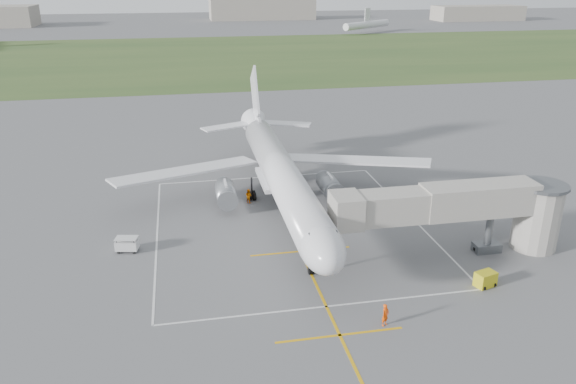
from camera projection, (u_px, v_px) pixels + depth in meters
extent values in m
plane|color=#4E4E50|center=(282.00, 212.00, 64.52)|extent=(700.00, 700.00, 0.00)
cube|color=#304A20|center=(210.00, 57.00, 183.28)|extent=(700.00, 120.00, 0.02)
cube|color=#DB9D0C|center=(291.00, 230.00, 59.94)|extent=(0.25, 60.00, 0.01)
cube|color=#DB9D0C|center=(340.00, 335.00, 42.59)|extent=(10.00, 0.25, 0.01)
cube|color=#DB9D0C|center=(301.00, 251.00, 55.38)|extent=(10.00, 0.25, 0.01)
cube|color=silver|center=(266.00, 177.00, 75.48)|extent=(28.00, 0.20, 0.01)
cube|color=silver|center=(326.00, 306.00, 46.24)|extent=(28.00, 0.20, 0.01)
cube|color=silver|center=(157.00, 237.00, 58.36)|extent=(0.20, 32.00, 0.01)
cube|color=silver|center=(410.00, 216.00, 63.36)|extent=(0.20, 32.00, 0.01)
cylinder|color=silver|center=(282.00, 175.00, 62.87)|extent=(3.80, 36.00, 3.80)
ellipsoid|color=silver|center=(322.00, 247.00, 46.43)|extent=(3.80, 7.22, 3.80)
cube|color=black|center=(325.00, 240.00, 45.22)|extent=(2.40, 1.60, 0.99)
cone|color=silver|center=(256.00, 126.00, 81.45)|extent=(3.80, 6.00, 3.80)
cube|color=silver|center=(355.00, 160.00, 70.54)|extent=(17.93, 11.24, 1.23)
cube|color=silver|center=(186.00, 171.00, 66.79)|extent=(17.93, 11.24, 1.23)
cube|color=silver|center=(277.00, 179.00, 66.18)|extent=(4.20, 8.00, 0.50)
cube|color=silver|center=(255.00, 95.00, 80.52)|extent=(0.30, 7.89, 8.65)
cube|color=silver|center=(258.00, 120.00, 79.61)|extent=(0.35, 5.00, 1.20)
cube|color=silver|center=(285.00, 124.00, 81.86)|extent=(7.85, 5.03, 0.20)
cube|color=silver|center=(228.00, 126.00, 80.36)|extent=(7.85, 5.03, 0.20)
cylinder|color=gray|center=(329.00, 185.00, 67.21)|extent=(2.30, 4.20, 2.30)
cube|color=silver|center=(330.00, 180.00, 66.65)|extent=(0.25, 2.40, 1.20)
cylinder|color=gray|center=(226.00, 192.00, 65.00)|extent=(2.30, 4.20, 2.30)
cube|color=silver|center=(226.00, 187.00, 64.43)|extent=(0.25, 2.40, 1.20)
cylinder|color=black|center=(311.00, 261.00, 50.79)|extent=(0.18, 0.18, 2.60)
cylinder|color=black|center=(310.00, 270.00, 51.10)|extent=(0.28, 0.80, 0.80)
cylinder|color=black|center=(312.00, 270.00, 51.14)|extent=(0.28, 0.80, 0.80)
cylinder|color=black|center=(299.00, 185.00, 68.63)|extent=(0.22, 0.22, 2.80)
cylinder|color=black|center=(297.00, 193.00, 68.60)|extent=(0.32, 0.96, 0.96)
cylinder|color=black|center=(301.00, 193.00, 68.70)|extent=(0.32, 0.96, 0.96)
cylinder|color=black|center=(296.00, 191.00, 69.24)|extent=(0.32, 0.96, 0.96)
cylinder|color=black|center=(300.00, 191.00, 69.34)|extent=(0.32, 0.96, 0.96)
cylinder|color=black|center=(252.00, 188.00, 67.60)|extent=(0.22, 0.22, 2.80)
cylinder|color=black|center=(250.00, 197.00, 67.56)|extent=(0.32, 0.96, 0.96)
cylinder|color=black|center=(255.00, 196.00, 67.66)|extent=(0.32, 0.96, 0.96)
cylinder|color=black|center=(249.00, 195.00, 68.20)|extent=(0.32, 0.96, 0.96)
cylinder|color=black|center=(254.00, 194.00, 68.30)|extent=(0.32, 0.96, 0.96)
cube|color=gray|center=(391.00, 207.00, 51.52)|extent=(11.09, 2.90, 2.80)
cube|color=gray|center=(479.00, 199.00, 53.04)|extent=(11.09, 3.10, 3.00)
cube|color=gray|center=(346.00, 210.00, 50.74)|extent=(2.60, 3.40, 3.00)
cylinder|color=#56595D|center=(489.00, 232.00, 54.63)|extent=(0.70, 0.70, 4.20)
cube|color=#56595D|center=(487.00, 247.00, 55.23)|extent=(2.60, 1.40, 0.90)
cylinder|color=gray|center=(537.00, 218.00, 55.12)|extent=(4.40, 4.40, 6.40)
cylinder|color=#56595D|center=(543.00, 185.00, 53.88)|extent=(5.00, 5.00, 0.30)
cylinder|color=black|center=(477.00, 249.00, 55.09)|extent=(0.70, 0.30, 0.70)
cylinder|color=black|center=(496.00, 247.00, 55.45)|extent=(0.70, 0.30, 0.70)
cube|color=gold|center=(485.00, 279.00, 49.07)|extent=(2.03, 1.61, 1.33)
cylinder|color=black|center=(484.00, 288.00, 48.57)|extent=(0.28, 0.43, 0.39)
cylinder|color=black|center=(494.00, 285.00, 49.10)|extent=(0.28, 0.43, 0.39)
cube|color=silver|center=(127.00, 245.00, 55.14)|extent=(2.34, 1.68, 0.94)
cube|color=silver|center=(126.00, 238.00, 54.87)|extent=(2.34, 1.68, 0.07)
cylinder|color=black|center=(117.00, 245.00, 54.61)|extent=(0.07, 0.07, 1.11)
cylinder|color=black|center=(134.00, 246.00, 54.59)|extent=(0.07, 0.07, 1.11)
cylinder|color=black|center=(120.00, 241.00, 55.56)|extent=(0.07, 0.07, 1.11)
cylinder|color=black|center=(137.00, 241.00, 55.54)|extent=(0.07, 0.07, 1.11)
cylinder|color=black|center=(119.00, 252.00, 54.91)|extent=(0.22, 0.36, 0.34)
cylinder|color=black|center=(134.00, 252.00, 54.89)|extent=(0.22, 0.36, 0.34)
cylinder|color=black|center=(121.00, 247.00, 55.78)|extent=(0.22, 0.36, 0.34)
cylinder|color=black|center=(137.00, 248.00, 55.77)|extent=(0.22, 0.36, 0.34)
imported|color=#EF4807|center=(385.00, 315.00, 43.48)|extent=(0.81, 0.74, 1.85)
imported|color=orange|center=(249.00, 196.00, 66.80)|extent=(1.04, 1.06, 1.72)
cube|color=gray|center=(262.00, 9.00, 325.27)|extent=(60.00, 20.00, 12.00)
cube|color=gray|center=(478.00, 13.00, 320.02)|extent=(50.00, 18.00, 8.00)
cylinder|color=silver|center=(367.00, 25.00, 253.83)|extent=(27.59, 21.66, 3.20)
cube|color=silver|center=(367.00, 14.00, 252.19)|extent=(3.39, 2.63, 5.50)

